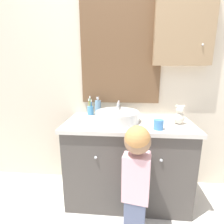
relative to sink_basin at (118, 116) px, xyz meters
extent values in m
plane|color=beige|center=(0.10, -0.32, -0.84)|extent=(10.00, 10.00, 0.00)
cube|color=beige|center=(0.10, 0.31, 0.41)|extent=(3.20, 0.06, 2.50)
cube|color=brown|center=(0.01, 0.27, 0.58)|extent=(0.79, 0.02, 1.01)
cube|color=#B2C1CC|center=(0.01, 0.26, 0.58)|extent=(0.73, 0.01, 0.95)
cube|color=#997A56|center=(0.59, 0.23, 0.81)|extent=(0.53, 0.10, 0.71)
sphere|color=silver|center=(0.75, 0.17, 0.63)|extent=(0.02, 0.02, 0.02)
cube|color=#4C4742|center=(0.10, -0.01, -0.46)|extent=(1.11, 0.53, 0.76)
cube|color=beige|center=(0.10, -0.01, -0.07)|extent=(1.15, 0.57, 0.03)
sphere|color=silver|center=(-0.16, -0.29, -0.27)|extent=(0.02, 0.02, 0.02)
sphere|color=silver|center=(0.36, -0.29, -0.27)|extent=(0.02, 0.02, 0.02)
cylinder|color=silver|center=(0.00, 0.00, 0.00)|extent=(0.40, 0.40, 0.09)
cylinder|color=silver|center=(0.00, 0.00, 0.04)|extent=(0.33, 0.33, 0.01)
cylinder|color=silver|center=(0.00, 0.22, 0.02)|extent=(0.02, 0.02, 0.14)
cylinder|color=silver|center=(0.00, 0.13, 0.10)|extent=(0.02, 0.18, 0.02)
cylinder|color=silver|center=(0.00, 0.04, 0.08)|extent=(0.02, 0.02, 0.02)
sphere|color=white|center=(0.11, 0.22, -0.01)|extent=(0.05, 0.05, 0.05)
cylinder|color=#4C93C6|center=(-0.30, 0.21, 0.00)|extent=(0.06, 0.06, 0.09)
cylinder|color=#3884DB|center=(-0.29, 0.21, 0.04)|extent=(0.01, 0.01, 0.15)
cube|color=white|center=(-0.29, 0.21, 0.10)|extent=(0.01, 0.02, 0.02)
cylinder|color=#47B26B|center=(-0.30, 0.21, 0.05)|extent=(0.01, 0.01, 0.18)
cube|color=white|center=(-0.30, 0.21, 0.14)|extent=(0.01, 0.02, 0.02)
cylinder|color=#E5CC4C|center=(-0.31, 0.19, 0.04)|extent=(0.01, 0.01, 0.16)
cube|color=white|center=(-0.31, 0.19, 0.11)|extent=(0.01, 0.02, 0.02)
cylinder|color=#6B93B2|center=(-0.21, 0.17, 0.03)|extent=(0.06, 0.06, 0.16)
cylinder|color=silver|center=(-0.21, 0.17, 0.12)|extent=(0.02, 0.02, 0.02)
cube|color=silver|center=(-0.21, 0.15, 0.14)|extent=(0.02, 0.03, 0.02)
cube|color=slate|center=(0.16, -0.46, -0.67)|extent=(0.17, 0.12, 0.34)
cube|color=beige|center=(0.16, -0.46, -0.33)|extent=(0.20, 0.14, 0.35)
sphere|color=#997051|center=(0.16, -0.46, -0.04)|extent=(0.18, 0.18, 0.18)
sphere|color=tan|center=(0.16, -0.47, -0.02)|extent=(0.17, 0.17, 0.17)
cylinder|color=beige|center=(0.26, -0.29, -0.22)|extent=(0.09, 0.27, 0.04)
cylinder|color=pink|center=(0.28, -0.16, -0.18)|extent=(0.02, 0.05, 0.12)
ellipsoid|color=beige|center=(0.54, -0.04, 0.00)|extent=(0.09, 0.07, 0.10)
sphere|color=beige|center=(0.54, -0.04, 0.08)|extent=(0.07, 0.07, 0.07)
sphere|color=beige|center=(0.51, -0.04, 0.11)|extent=(0.03, 0.03, 0.03)
sphere|color=beige|center=(0.57, -0.04, 0.11)|extent=(0.03, 0.03, 0.03)
sphere|color=silver|center=(0.54, -0.07, 0.08)|extent=(0.02, 0.02, 0.02)
cylinder|color=#4789D1|center=(0.34, -0.20, -0.01)|extent=(0.08, 0.08, 0.08)
camera|label=1|loc=(0.09, -1.55, 0.42)|focal=28.00mm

